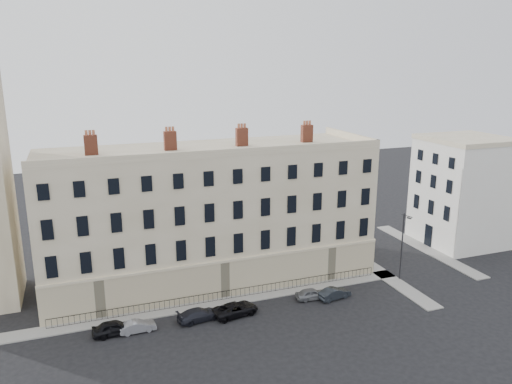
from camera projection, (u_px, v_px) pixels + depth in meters
ground at (301, 314)px, 49.19m from camera, size 160.00×160.00×0.00m
terrace at (209, 214)px, 56.16m from camera, size 36.22×12.22×17.00m
adjacent_building at (463, 193)px, 67.12m from camera, size 10.00×10.00×14.00m
pavement_terrace at (190, 307)px, 50.37m from camera, size 48.00×2.00×0.12m
pavement_east_return at (370, 265)px, 60.79m from camera, size 2.00×24.00×0.12m
pavement_adjacent at (426, 249)px, 65.96m from camera, size 2.00×20.00×0.12m
railings at (227, 295)px, 51.95m from camera, size 35.00×0.04×0.96m
car_a at (114, 328)px, 45.30m from camera, size 4.02×1.76×1.35m
car_b at (138, 326)px, 45.78m from camera, size 3.35×1.27×1.09m
car_c at (199, 315)px, 47.78m from camera, size 4.42×2.31×1.22m
car_d at (235, 309)px, 48.78m from camera, size 4.85×2.83×1.27m
car_e at (312, 294)px, 52.10m from camera, size 3.55×1.64×1.18m
car_f at (334, 293)px, 52.20m from camera, size 3.77×1.82×1.19m
streetlamp at (402, 244)px, 55.73m from camera, size 0.58×1.68×7.93m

